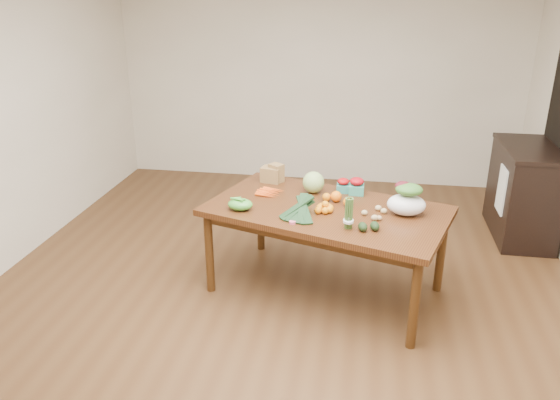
% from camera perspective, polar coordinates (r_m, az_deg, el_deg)
% --- Properties ---
extents(floor, '(6.00, 6.00, 0.00)m').
position_cam_1_polar(floor, '(4.57, -0.12, -10.18)').
color(floor, '#52351C').
rests_on(floor, ground).
extents(room_walls, '(5.02, 6.02, 2.70)m').
position_cam_1_polar(room_walls, '(4.03, -0.14, 6.35)').
color(room_walls, silver).
rests_on(room_walls, floor).
extents(dining_table, '(2.09, 1.55, 0.75)m').
position_cam_1_polar(dining_table, '(4.52, 4.76, -5.24)').
color(dining_table, '#4B2B11').
rests_on(dining_table, floor).
extents(cabinet, '(0.52, 1.02, 0.94)m').
position_cam_1_polar(cabinet, '(5.98, 24.08, 0.76)').
color(cabinet, black).
rests_on(cabinet, floor).
extents(dish_towel, '(0.02, 0.28, 0.45)m').
position_cam_1_polar(dish_towel, '(5.71, 22.14, 0.98)').
color(dish_towel, white).
rests_on(dish_towel, cabinet).
extents(paper_bag, '(0.28, 0.26, 0.17)m').
position_cam_1_polar(paper_bag, '(4.89, -0.90, 2.84)').
color(paper_bag, '#9B7945').
rests_on(paper_bag, dining_table).
extents(cabbage, '(0.18, 0.18, 0.18)m').
position_cam_1_polar(cabbage, '(4.65, 3.51, 1.87)').
color(cabbage, '#8DB267').
rests_on(cabbage, dining_table).
extents(strawberry_basket_a, '(0.13, 0.13, 0.10)m').
position_cam_1_polar(strawberry_basket_a, '(4.69, 6.61, 1.41)').
color(strawberry_basket_a, red).
rests_on(strawberry_basket_a, dining_table).
extents(strawberry_basket_b, '(0.16, 0.16, 0.11)m').
position_cam_1_polar(strawberry_basket_b, '(4.66, 8.00, 1.31)').
color(strawberry_basket_b, '#B00B1E').
rests_on(strawberry_basket_b, dining_table).
extents(orange_a, '(0.07, 0.07, 0.07)m').
position_cam_1_polar(orange_a, '(4.49, 4.89, 0.31)').
color(orange_a, '#DC600D').
rests_on(orange_a, dining_table).
extents(orange_b, '(0.09, 0.09, 0.09)m').
position_cam_1_polar(orange_b, '(4.48, 5.89, 0.37)').
color(orange_b, orange).
rests_on(orange_b, dining_table).
extents(orange_c, '(0.07, 0.07, 0.07)m').
position_cam_1_polar(orange_c, '(4.40, 7.07, -0.21)').
color(orange_c, orange).
rests_on(orange_c, dining_table).
extents(mandarin_cluster, '(0.23, 0.23, 0.09)m').
position_cam_1_polar(mandarin_cluster, '(4.28, 4.75, -0.62)').
color(mandarin_cluster, orange).
rests_on(mandarin_cluster, dining_table).
extents(carrots, '(0.28, 0.27, 0.03)m').
position_cam_1_polar(carrots, '(4.63, -1.07, 0.81)').
color(carrots, '#FF5D15').
rests_on(carrots, dining_table).
extents(snap_pea_bag, '(0.20, 0.15, 0.09)m').
position_cam_1_polar(snap_pea_bag, '(4.31, -4.18, -0.47)').
color(snap_pea_bag, green).
rests_on(snap_pea_bag, dining_table).
extents(kale_bunch, '(0.43, 0.48, 0.16)m').
position_cam_1_polar(kale_bunch, '(4.12, 1.92, -0.95)').
color(kale_bunch, black).
rests_on(kale_bunch, dining_table).
extents(asparagus_bundle, '(0.11, 0.14, 0.26)m').
position_cam_1_polar(asparagus_bundle, '(3.96, 7.20, -1.38)').
color(asparagus_bundle, '#4F7234').
rests_on(asparagus_bundle, dining_table).
extents(potato_a, '(0.05, 0.04, 0.04)m').
position_cam_1_polar(potato_a, '(4.25, 8.82, -1.32)').
color(potato_a, tan).
rests_on(potato_a, dining_table).
extents(potato_b, '(0.05, 0.05, 0.05)m').
position_cam_1_polar(potato_b, '(4.17, 9.86, -1.84)').
color(potato_b, tan).
rests_on(potato_b, dining_table).
extents(potato_c, '(0.05, 0.04, 0.04)m').
position_cam_1_polar(potato_c, '(4.31, 10.80, -1.13)').
color(potato_c, '#D2C379').
rests_on(potato_c, dining_table).
extents(potato_d, '(0.05, 0.05, 0.04)m').
position_cam_1_polar(potato_d, '(4.36, 10.24, -0.82)').
color(potato_d, '#DAAF7E').
rests_on(potato_d, dining_table).
extents(potato_e, '(0.04, 0.04, 0.04)m').
position_cam_1_polar(potato_e, '(4.18, 10.30, -1.86)').
color(potato_e, tan).
rests_on(potato_e, dining_table).
extents(avocado_a, '(0.09, 0.11, 0.06)m').
position_cam_1_polar(avocado_a, '(3.98, 8.64, -2.78)').
color(avocado_a, black).
rests_on(avocado_a, dining_table).
extents(avocado_b, '(0.09, 0.11, 0.07)m').
position_cam_1_polar(avocado_b, '(4.01, 9.87, -2.70)').
color(avocado_b, black).
rests_on(avocado_b, dining_table).
extents(salad_bag, '(0.35, 0.30, 0.23)m').
position_cam_1_polar(salad_bag, '(4.29, 13.10, -0.07)').
color(salad_bag, white).
rests_on(salad_bag, dining_table).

